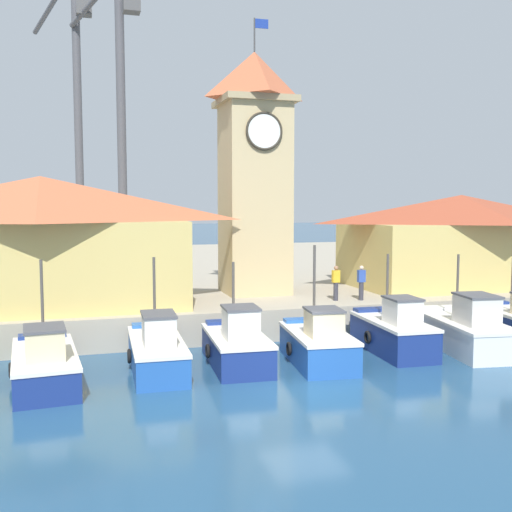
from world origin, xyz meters
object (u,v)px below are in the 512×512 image
at_px(fishing_boat_mid_left, 157,350).
at_px(clock_tower, 255,167).
at_px(fishing_boat_center, 237,345).
at_px(warehouse_right, 460,239).
at_px(dock_worker_along_quay, 361,282).
at_px(warehouse_left, 42,241).
at_px(port_crane_near, 121,156).
at_px(port_crane_far, 78,150).
at_px(fishing_boat_left_inner, 45,363).
at_px(fishing_boat_right_inner, 393,332).
at_px(fishing_boat_right_outer, 465,330).
at_px(fishing_boat_mid_right, 318,344).
at_px(dock_worker_near_tower, 336,282).

xyz_separation_m(fishing_boat_mid_left, clock_tower, (5.91, 8.01, 6.91)).
height_order(fishing_boat_center, clock_tower, clock_tower).
xyz_separation_m(warehouse_right, dock_worker_along_quay, (-7.57, -3.26, -1.68)).
xyz_separation_m(warehouse_left, warehouse_right, (21.62, 1.52, -0.37)).
xyz_separation_m(port_crane_near, port_crane_far, (-2.62, 5.25, 0.76)).
distance_m(fishing_boat_mid_left, port_crane_near, 19.82).
relative_size(fishing_boat_mid_left, port_crane_near, 0.27).
bearing_deg(fishing_boat_left_inner, port_crane_near, 78.44).
relative_size(fishing_boat_left_inner, fishing_boat_right_inner, 1.14).
relative_size(fishing_boat_center, fishing_boat_right_outer, 0.84).
relative_size(fishing_boat_left_inner, fishing_boat_mid_right, 1.18).
bearing_deg(fishing_boat_left_inner, fishing_boat_right_outer, 0.15).
xyz_separation_m(fishing_boat_center, dock_worker_along_quay, (7.14, 4.45, 1.45)).
xyz_separation_m(warehouse_right, dock_worker_near_tower, (-8.75, -3.02, -1.68)).
relative_size(fishing_boat_mid_left, clock_tower, 0.38).
bearing_deg(clock_tower, fishing_boat_center, -110.54).
relative_size(warehouse_left, port_crane_near, 0.64).
xyz_separation_m(fishing_boat_mid_right, fishing_boat_right_outer, (6.43, 0.23, 0.05)).
xyz_separation_m(fishing_boat_mid_right, dock_worker_along_quay, (4.23, 5.07, 1.46)).
height_order(fishing_boat_mid_left, fishing_boat_right_inner, fishing_boat_mid_left).
relative_size(fishing_boat_mid_left, fishing_boat_right_outer, 0.94).
bearing_deg(fishing_boat_center, fishing_boat_right_outer, -2.34).
bearing_deg(port_crane_far, fishing_boat_center, -77.16).
distance_m(warehouse_right, port_crane_far, 26.14).
bearing_deg(fishing_boat_right_outer, port_crane_far, 121.62).
xyz_separation_m(fishing_boat_mid_left, fishing_boat_right_outer, (12.20, -0.51, 0.07)).
xyz_separation_m(fishing_boat_left_inner, port_crane_near, (3.82, 18.66, 8.09)).
xyz_separation_m(warehouse_right, port_crane_far, (-20.06, 15.77, 5.66)).
bearing_deg(fishing_boat_right_inner, dock_worker_near_tower, 95.53).
distance_m(fishing_boat_left_inner, port_crane_far, 25.52).
distance_m(fishing_boat_center, clock_tower, 11.09).
distance_m(warehouse_left, port_crane_near, 13.53).
xyz_separation_m(fishing_boat_right_outer, dock_worker_along_quay, (-2.20, 4.83, 1.41)).
relative_size(fishing_boat_mid_left, fishing_boat_right_inner, 1.13).
relative_size(clock_tower, dock_worker_near_tower, 8.32).
relative_size(fishing_boat_right_outer, dock_worker_along_quay, 3.38).
relative_size(fishing_boat_mid_left, dock_worker_along_quay, 3.19).
bearing_deg(dock_worker_along_quay, fishing_boat_right_inner, -99.65).
relative_size(fishing_boat_left_inner, dock_worker_along_quay, 3.22).
height_order(fishing_boat_center, fishing_boat_mid_right, fishing_boat_mid_right).
bearing_deg(port_crane_near, port_crane_far, 116.50).
height_order(fishing_boat_mid_right, clock_tower, clock_tower).
bearing_deg(dock_worker_along_quay, fishing_boat_mid_left, -156.63).
relative_size(fishing_boat_center, dock_worker_along_quay, 2.83).
bearing_deg(warehouse_left, dock_worker_near_tower, -6.65).
height_order(fishing_boat_left_inner, fishing_boat_right_inner, fishing_boat_left_inner).
bearing_deg(dock_worker_along_quay, clock_tower, 138.00).
distance_m(fishing_boat_mid_right, port_crane_near, 21.26).
relative_size(fishing_boat_left_inner, port_crane_far, 0.25).
relative_size(port_crane_near, port_crane_far, 0.93).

